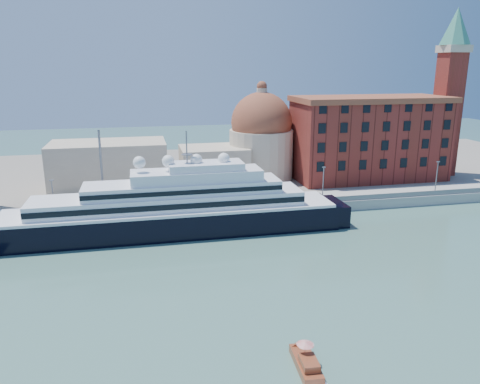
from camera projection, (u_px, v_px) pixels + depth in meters
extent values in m
plane|color=#3D695F|center=(221.00, 278.00, 76.33)|extent=(400.00, 400.00, 0.00)
cube|color=gray|center=(195.00, 210.00, 108.05)|extent=(180.00, 10.00, 2.50)
cube|color=slate|center=(179.00, 172.00, 146.77)|extent=(260.00, 72.00, 2.00)
cube|color=slate|center=(197.00, 208.00, 103.32)|extent=(180.00, 0.10, 1.20)
cube|color=black|center=(161.00, 224.00, 95.77)|extent=(73.15, 11.25, 6.10)
cube|color=black|center=(329.00, 214.00, 103.33)|extent=(5.63, 10.32, 5.63)
cube|color=white|center=(161.00, 209.00, 94.91)|extent=(71.28, 11.44, 0.56)
cube|color=white|center=(170.00, 201.00, 94.85)|extent=(54.40, 9.38, 2.81)
cube|color=black|center=(171.00, 207.00, 90.43)|extent=(54.40, 0.15, 1.13)
cube|color=white|center=(183.00, 187.00, 94.74)|extent=(39.39, 8.44, 2.44)
cube|color=white|center=(197.00, 175.00, 94.70)|extent=(26.26, 7.50, 2.25)
cube|color=white|center=(206.00, 166.00, 94.59)|extent=(15.01, 6.57, 1.50)
cylinder|color=slate|center=(187.00, 147.00, 92.79)|extent=(0.28, 0.28, 6.57)
sphere|color=white|center=(139.00, 162.00, 91.55)|extent=(2.44, 2.44, 2.44)
sphere|color=white|center=(168.00, 161.00, 92.71)|extent=(2.44, 2.44, 2.44)
sphere|color=white|center=(196.00, 160.00, 93.86)|extent=(2.44, 2.44, 2.44)
sphere|color=white|center=(224.00, 159.00, 95.02)|extent=(2.44, 2.44, 2.44)
cube|color=maroon|center=(306.00, 364.00, 53.67)|extent=(2.75, 7.01, 1.14)
cube|color=maroon|center=(309.00, 363.00, 52.32)|extent=(2.02, 2.98, 0.92)
cylinder|color=slate|center=(305.00, 351.00, 53.84)|extent=(0.07, 0.07, 1.83)
cone|color=red|center=(305.00, 343.00, 53.57)|extent=(2.06, 2.06, 0.46)
cube|color=maroon|center=(369.00, 140.00, 132.62)|extent=(42.00, 18.00, 22.00)
cube|color=brown|center=(372.00, 99.00, 129.60)|extent=(43.00, 19.00, 1.50)
cube|color=maroon|center=(446.00, 115.00, 135.84)|extent=(6.00, 6.00, 35.00)
cube|color=beige|center=(454.00, 49.00, 130.98)|extent=(7.00, 7.00, 2.00)
cone|color=#3C846D|center=(457.00, 26.00, 129.40)|extent=(8.40, 8.40, 10.00)
cylinder|color=beige|center=(261.00, 154.00, 133.16)|extent=(18.00, 18.00, 14.00)
sphere|color=brown|center=(261.00, 123.00, 130.80)|extent=(17.00, 17.00, 17.00)
cylinder|color=beige|center=(262.00, 94.00, 128.69)|extent=(3.00, 3.00, 3.00)
cube|color=beige|center=(214.00, 165.00, 128.93)|extent=(18.00, 14.00, 10.00)
cube|color=beige|center=(109.00, 164.00, 124.80)|extent=(30.00, 16.00, 12.00)
cylinder|color=slate|center=(53.00, 199.00, 97.68)|extent=(0.24, 0.24, 8.00)
cube|color=slate|center=(51.00, 180.00, 96.60)|extent=(0.80, 0.30, 0.25)
cylinder|color=slate|center=(196.00, 191.00, 103.84)|extent=(0.24, 0.24, 8.00)
cube|color=slate|center=(196.00, 173.00, 102.77)|extent=(0.80, 0.30, 0.25)
cylinder|color=slate|center=(323.00, 184.00, 110.01)|extent=(0.24, 0.24, 8.00)
cube|color=slate|center=(324.00, 167.00, 108.93)|extent=(0.80, 0.30, 0.25)
cylinder|color=slate|center=(436.00, 178.00, 116.17)|extent=(0.24, 0.24, 8.00)
cube|color=slate|center=(438.00, 162.00, 115.09)|extent=(0.80, 0.30, 0.25)
cylinder|color=slate|center=(102.00, 172.00, 100.31)|extent=(0.50, 0.50, 18.00)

